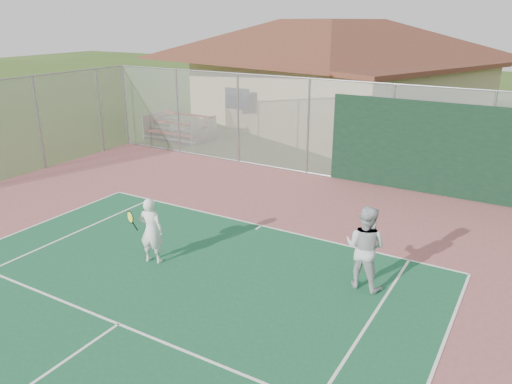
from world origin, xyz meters
TOP-DOWN VIEW (x-y plane):
  - back_fence at (2.11, 16.98)m, footprint 20.08×0.11m
  - side_fence_left at (-10.00, 12.50)m, footprint 0.08×9.00m
  - clubhouse at (-3.75, 25.46)m, footprint 17.51×14.86m
  - bleachers at (-8.57, 18.92)m, footprint 3.09×1.91m
  - player_white_front at (-1.17, 8.70)m, footprint 0.83×0.64m
  - player_grey_back at (3.54, 10.15)m, footprint 0.96×0.78m

SIDE VIEW (x-z plane):
  - bleachers at x=-8.57m, z-range 0.03..1.16m
  - player_white_front at x=-1.17m, z-range 0.01..1.62m
  - player_grey_back at x=3.54m, z-range 0.00..1.86m
  - back_fence at x=2.11m, z-range -0.09..3.43m
  - side_fence_left at x=-10.00m, z-range 0.00..3.50m
  - clubhouse at x=-3.75m, z-range 0.05..6.46m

